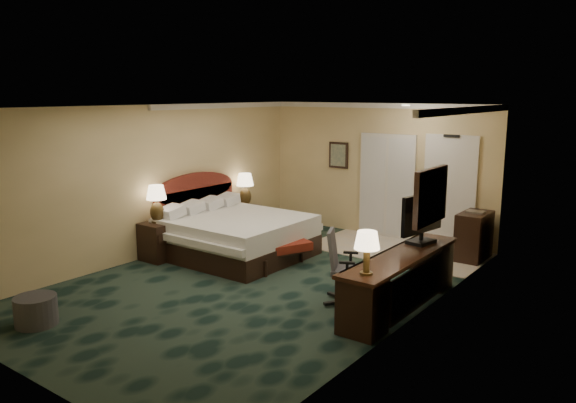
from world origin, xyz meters
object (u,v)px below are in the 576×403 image
Objects in this scene: tv at (422,219)px; lamp_near at (157,204)px; desk_chair at (349,267)px; nightstand_far at (246,219)px; bed at (237,236)px; minibar at (474,236)px; nightstand_near at (160,241)px; ottoman at (36,311)px; bed_bench at (277,256)px; lamp_far at (245,190)px; desk at (401,281)px.

lamp_near is at bearing -155.67° from tv.
desk_chair is at bearing -112.73° from tv.
nightstand_far is at bearing 174.56° from tv.
bed is 2.70× the size of minibar.
bed is 2.92m from desk_chair.
nightstand_near is at bearing -143.43° from minibar.
nightstand_near is 0.64× the size of desk_chair.
nightstand_near is (-0.95, -0.95, -0.03)m from bed.
desk_chair is (2.80, -0.80, 0.16)m from bed.
ottoman is at bearing -79.19° from nightstand_far.
minibar reaches higher than bed.
bed_bench is at bearing -163.58° from tv.
desk_chair is at bearing 2.48° from lamp_near.
bed_bench is at bearing -36.92° from lamp_far.
lamp_near is at bearing -133.55° from bed_bench.
nightstand_far is at bearing 89.98° from lamp_near.
lamp_near is 0.78× the size of minibar.
bed_bench is (0.99, -0.10, -0.16)m from bed.
bed is at bearing 171.54° from desk.
bed is at bearing -162.87° from bed_bench.
bed_bench is at bearing -5.86° from bed.
nightstand_far is 0.55× the size of desk_chair.
tv reaches higher than nightstand_near.
ottoman is (0.00, -3.81, -0.17)m from bed.
ottoman is 4.78m from desk.
nightstand_far reaches higher than bed_bench.
nightstand_near is 1.15× the size of nightstand_far.
nightstand_far is 0.68× the size of minibar.
nightstand_near is at bearing -88.61° from lamp_far.
nightstand_near is 0.98× the size of lamp_far.
lamp_near is 2.30m from bed_bench.
bed is at bearing 44.20° from lamp_near.
desk_chair is at bearing -30.00° from lamp_far.
lamp_far reaches higher than desk_chair.
tv is 1.31m from desk_chair.
nightstand_near is at bearing -89.15° from nightstand_far.
bed_bench is 1.97m from desk_chair.
ottoman is 5.34m from tv.
lamp_far reaches higher than bed.
lamp_near is 4.56m from tv.
desk is at bearing 43.69° from ottoman.
tv is at bearing 29.56° from bed_bench.
lamp_near reaches higher than desk_chair.
bed_bench is at bearing -135.56° from minibar.
tv is at bearing 32.55° from desk_chair.
bed is 3.95× the size of nightstand_far.
nightstand_far is at bearing 125.19° from desk_chair.
bed is at bearing -54.23° from lamp_far.
desk_chair is at bearing -102.28° from minibar.
nightstand_far is at bearing -40.18° from lamp_far.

